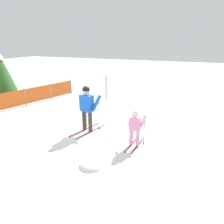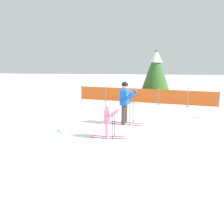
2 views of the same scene
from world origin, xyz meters
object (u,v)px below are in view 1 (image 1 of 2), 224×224
at_px(skier_adult, 87,105).
at_px(trail_marker, 106,85).
at_px(skier_child, 135,125).
at_px(safety_fence, 10,100).

height_order(skier_adult, trail_marker, skier_adult).
relative_size(skier_adult, trail_marker, 1.29).
height_order(skier_adult, skier_child, skier_adult).
bearing_deg(safety_fence, skier_child, -101.23).
xyz_separation_m(skier_child, trail_marker, (5.10, 3.40, 0.11)).
bearing_deg(skier_child, safety_fence, 81.00).
xyz_separation_m(skier_adult, safety_fence, (0.91, 4.99, -0.58)).
distance_m(skier_child, trail_marker, 6.13).
distance_m(skier_adult, trail_marker, 4.81).
bearing_deg(safety_fence, skier_adult, -100.35).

